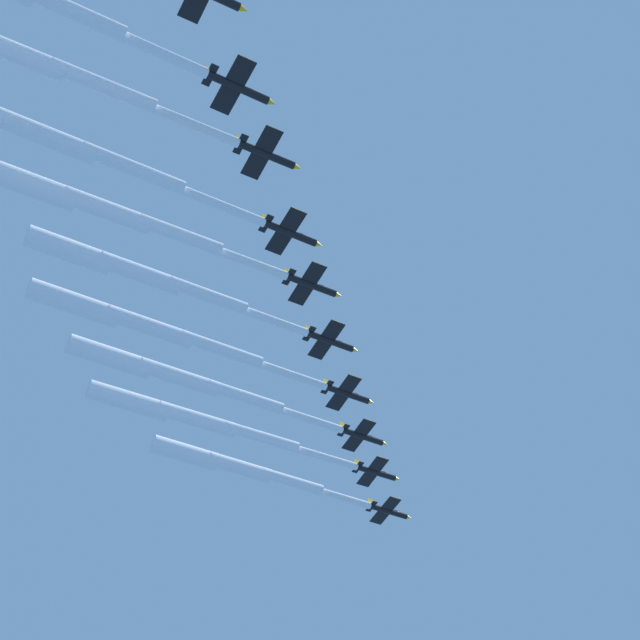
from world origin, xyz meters
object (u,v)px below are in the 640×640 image
Objects in this scene: jet_port_mid at (148,327)px; jet_starboard_outer at (41,135)px; jet_lead at (240,468)px; jet_starboard_mid at (140,274)px; jet_port_outer at (107,211)px; jet_trail_port at (9,51)px; jet_port_inner at (195,419)px; jet_starboard_inner at (178,377)px.

jet_port_mid reaches higher than jet_starboard_outer.
jet_lead is 55.44m from jet_starboard_mid.
jet_port_outer reaches higher than jet_port_mid.
jet_port_inner is at bearing -129.86° from jet_trail_port.
jet_port_inner is at bearing -125.34° from jet_starboard_inner.
jet_starboard_inner is at bearing -131.45° from jet_starboard_outer.
jet_starboard_inner is 25.67m from jet_starboard_mid.
jet_port_inner reaches higher than jet_port_mid.
jet_port_inner is 1.01× the size of jet_port_mid.
jet_starboard_mid reaches higher than jet_starboard_inner.
jet_lead is at bearing -131.11° from jet_port_outer.
jet_starboard_outer is (58.49, 62.96, -1.98)m from jet_lead.
jet_port_inner is 1.04× the size of jet_trail_port.
jet_lead is at bearing -134.49° from jet_port_mid.
jet_trail_port is at bearing 47.77° from jet_lead.
jet_lead is at bearing -131.01° from jet_starboard_mid.
jet_trail_port is at bearing 46.18° from jet_starboard_mid.
jet_starboard_mid is (5.41, 10.32, 0.77)m from jet_port_mid.
jet_port_mid is (30.97, 31.52, -0.89)m from jet_lead.
jet_trail_port is (29.59, 30.83, -0.04)m from jet_starboard_mid.
jet_port_outer reaches higher than jet_starboard_mid.
jet_lead is 85.96m from jet_starboard_outer.
jet_starboard_inner is (21.42, 20.99, -0.45)m from jet_lead.
jet_lead reaches higher than jet_trail_port.
jet_port_inner is at bearing -130.26° from jet_starboard_outer.
jet_starboard_inner is at bearing -125.66° from jet_starboard_mid.
jet_port_inner reaches higher than jet_lead.
jet_port_inner reaches higher than jet_port_outer.
jet_starboard_mid is (36.38, 41.84, -0.12)m from jet_lead.
jet_starboard_outer is at bearing 43.70° from jet_starboard_mid.
jet_port_mid is 1.02× the size of jet_trail_port.
jet_port_outer is 0.90× the size of jet_starboard_outer.
jet_starboard_inner is 56.02m from jet_starboard_outer.
jet_starboard_mid reaches higher than jet_starboard_outer.
jet_port_inner is 1.03× the size of jet_starboard_inner.
jet_port_outer is 0.93× the size of jet_trail_port.
jet_trail_port reaches higher than jet_starboard_inner.
jet_lead reaches higher than jet_starboard_inner.
jet_starboard_mid is 30.63m from jet_starboard_outer.
jet_starboard_mid is 1.00× the size of jet_port_outer.
jet_port_mid is at bearing 47.81° from jet_starboard_inner.
jet_starboard_inner is at bearing 54.66° from jet_port_inner.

